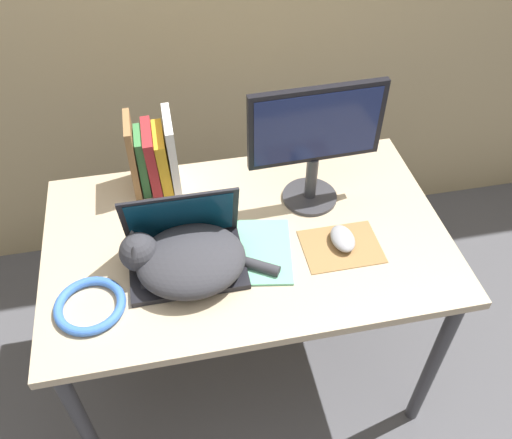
{
  "coord_description": "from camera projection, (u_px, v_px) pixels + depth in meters",
  "views": [
    {
      "loc": [
        -0.19,
        -0.72,
        1.91
      ],
      "look_at": [
        0.02,
        0.33,
        0.84
      ],
      "focal_mm": 38.0,
      "sensor_mm": 36.0,
      "label": 1
    }
  ],
  "objects": [
    {
      "name": "desk",
      "position": [
        247.0,
        254.0,
        1.67
      ],
      "size": [
        1.19,
        0.74,
        0.74
      ],
      "color": "tan",
      "rests_on": "ground_plane"
    },
    {
      "name": "laptop",
      "position": [
        185.0,
        250.0,
        1.51
      ],
      "size": [
        0.32,
        0.23,
        0.23
      ],
      "color": "black",
      "rests_on": "desk"
    },
    {
      "name": "cat",
      "position": [
        185.0,
        259.0,
        1.47
      ],
      "size": [
        0.43,
        0.27,
        0.14
      ],
      "color": "#333338",
      "rests_on": "desk"
    },
    {
      "name": "external_monitor",
      "position": [
        315.0,
        139.0,
        1.56
      ],
      "size": [
        0.4,
        0.17,
        0.4
      ],
      "color": "#333338",
      "rests_on": "desk"
    },
    {
      "name": "mousepad",
      "position": [
        341.0,
        247.0,
        1.58
      ],
      "size": [
        0.23,
        0.17,
        0.0
      ],
      "color": "olive",
      "rests_on": "desk"
    },
    {
      "name": "computer_mouse",
      "position": [
        343.0,
        239.0,
        1.57
      ],
      "size": [
        0.07,
        0.11,
        0.04
      ],
      "color": "#99999E",
      "rests_on": "mousepad"
    },
    {
      "name": "book_row",
      "position": [
        155.0,
        157.0,
        1.69
      ],
      "size": [
        0.15,
        0.17,
        0.26
      ],
      "color": "olive",
      "rests_on": "desk"
    },
    {
      "name": "cable_coil",
      "position": [
        90.0,
        305.0,
        1.42
      ],
      "size": [
        0.19,
        0.19,
        0.02
      ],
      "color": "blue",
      "rests_on": "desk"
    },
    {
      "name": "notepad",
      "position": [
        262.0,
        251.0,
        1.56
      ],
      "size": [
        0.2,
        0.27,
        0.01
      ],
      "color": "#6BBC93",
      "rests_on": "desk"
    }
  ]
}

